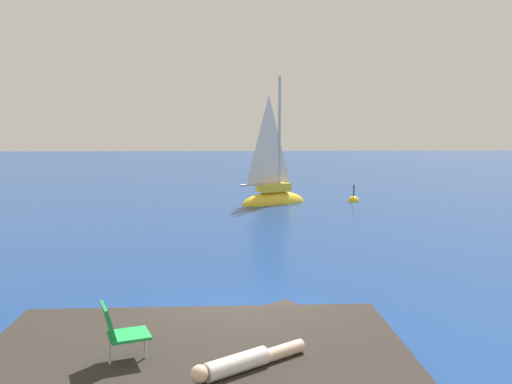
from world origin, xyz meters
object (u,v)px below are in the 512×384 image
Objects in this scene: sailboat_near at (273,196)px; beach_chair at (120,330)px; marker_buoy at (354,201)px; person_sunbather at (245,361)px.

sailboat_near reaches higher than beach_chair.
sailboat_near is 6.04× the size of marker_buoy.
person_sunbather reaches higher than marker_buoy.
sailboat_near is 4.53× the size of person_sunbather.
marker_buoy is at bearing 49.56° from beach_chair.
beach_chair is (-1.63, 0.32, 0.33)m from person_sunbather.
person_sunbather is at bearing -124.55° from sailboat_near.
beach_chair is (-3.50, -20.06, 0.73)m from sailboat_near.
person_sunbather is 21.98m from marker_buoy.
beach_chair is at bearing -110.23° from marker_buoy.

